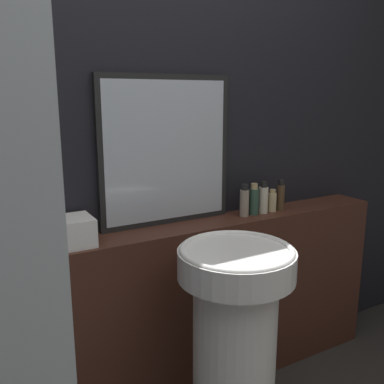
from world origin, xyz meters
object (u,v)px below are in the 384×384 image
(pedestal_sink, at_px, (234,346))
(mirror, at_px, (166,151))
(lotion_bottle, at_px, (263,199))
(hand_soap_bottle, at_px, (281,196))
(towel_stack, at_px, (69,232))
(body_wash_bottle, at_px, (272,201))
(conditioner_bottle, at_px, (254,200))
(shampoo_bottle, at_px, (244,201))

(pedestal_sink, distance_m, mirror, 0.89)
(lotion_bottle, bearing_deg, hand_soap_bottle, 0.00)
(towel_stack, xyz_separation_m, hand_soap_bottle, (1.11, 0.00, 0.02))
(body_wash_bottle, relative_size, hand_soap_bottle, 0.72)
(pedestal_sink, xyz_separation_m, conditioner_bottle, (0.42, 0.44, 0.45))
(shampoo_bottle, height_order, body_wash_bottle, shampoo_bottle)
(pedestal_sink, distance_m, conditioner_bottle, 0.76)
(mirror, xyz_separation_m, lotion_bottle, (0.51, -0.09, -0.27))
(pedestal_sink, xyz_separation_m, body_wash_bottle, (0.55, 0.44, 0.43))
(towel_stack, height_order, shampoo_bottle, shampoo_bottle)
(shampoo_bottle, bearing_deg, pedestal_sink, -129.34)
(shampoo_bottle, bearing_deg, hand_soap_bottle, 0.00)
(towel_stack, bearing_deg, mirror, 10.18)
(body_wash_bottle, bearing_deg, shampoo_bottle, 180.00)
(body_wash_bottle, bearing_deg, pedestal_sink, -140.82)
(body_wash_bottle, bearing_deg, mirror, 171.37)
(towel_stack, bearing_deg, pedestal_sink, -41.06)
(towel_stack, relative_size, conditioner_bottle, 1.13)
(mirror, height_order, towel_stack, mirror)
(pedestal_sink, height_order, mirror, mirror)
(pedestal_sink, distance_m, body_wash_bottle, 0.82)
(pedestal_sink, height_order, towel_stack, towel_stack)
(lotion_bottle, bearing_deg, towel_stack, 180.00)
(towel_stack, relative_size, body_wash_bottle, 1.56)
(lotion_bottle, distance_m, body_wash_bottle, 0.06)
(shampoo_bottle, distance_m, body_wash_bottle, 0.18)
(mirror, relative_size, towel_stack, 3.75)
(lotion_bottle, bearing_deg, conditioner_bottle, 180.00)
(shampoo_bottle, relative_size, lotion_bottle, 0.99)
(mirror, distance_m, towel_stack, 0.57)
(towel_stack, bearing_deg, body_wash_bottle, 0.00)
(pedestal_sink, bearing_deg, towel_stack, 138.94)
(mirror, height_order, shampoo_bottle, mirror)
(mirror, height_order, body_wash_bottle, mirror)
(pedestal_sink, xyz_separation_m, lotion_bottle, (0.49, 0.44, 0.45))
(conditioner_bottle, distance_m, lotion_bottle, 0.06)
(mirror, bearing_deg, towel_stack, -169.82)
(pedestal_sink, height_order, hand_soap_bottle, hand_soap_bottle)
(pedestal_sink, height_order, conditioner_bottle, conditioner_bottle)
(shampoo_bottle, distance_m, hand_soap_bottle, 0.24)
(shampoo_bottle, xyz_separation_m, lotion_bottle, (0.12, -0.00, 0.00))
(mirror, relative_size, body_wash_bottle, 5.83)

